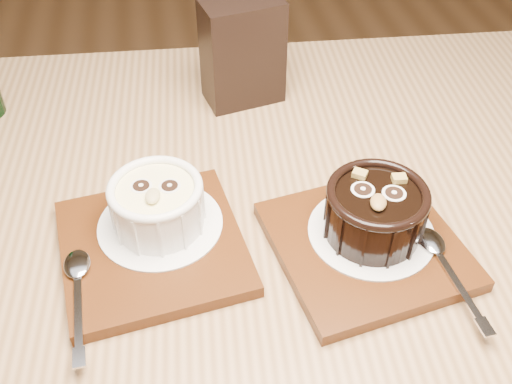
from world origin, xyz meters
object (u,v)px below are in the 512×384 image
Objects in this scene: tray_right at (366,245)px; ramekin_dark at (375,210)px; table at (238,289)px; condiment_stand at (243,52)px; ramekin_white at (157,203)px; tray_left at (153,247)px.

ramekin_dark is (0.01, 0.01, 0.04)m from tray_right.
table is 0.30m from condiment_stand.
ramekin_white is at bearing 164.03° from tray_right.
condiment_stand is (-0.08, 0.30, 0.06)m from tray_right.
tray_right is 0.31m from condiment_stand.
condiment_stand reaches higher than ramekin_white.
ramekin_dark reaches higher than tray_right.
tray_right reaches higher than table.
ramekin_white is (0.01, 0.02, 0.04)m from tray_left.
ramekin_dark is at bearing -2.84° from ramekin_white.
tray_left is 0.05m from ramekin_white.
ramekin_dark is 0.73× the size of condiment_stand.
ramekin_white is (-0.08, 0.02, 0.14)m from table.
ramekin_white is at bearing 66.60° from tray_left.
tray_right is (0.22, -0.04, 0.00)m from tray_left.
tray_left is 1.88× the size of ramekin_white.
condiment_stand reaches higher than table.
condiment_stand is at bearing 72.37° from ramekin_white.
condiment_stand is at bearing 126.98° from ramekin_dark.
tray_right is 1.77× the size of ramekin_dark.
condiment_stand is (0.14, 0.26, 0.06)m from tray_left.
ramekin_dark reaches higher than tray_left.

